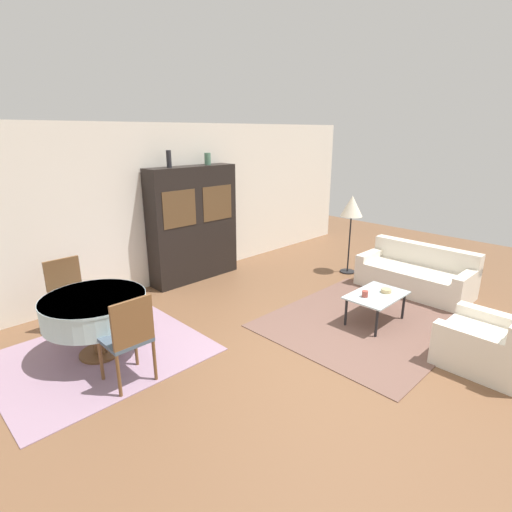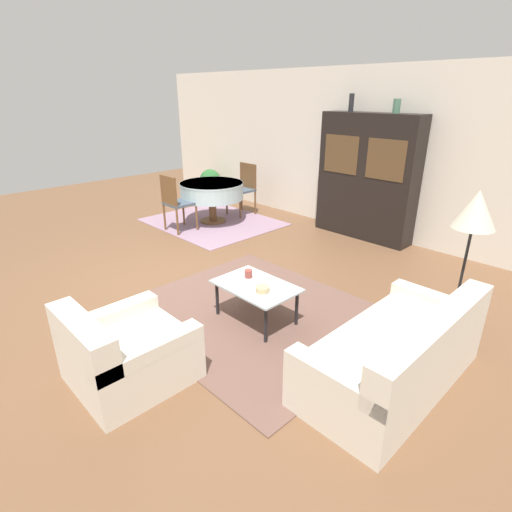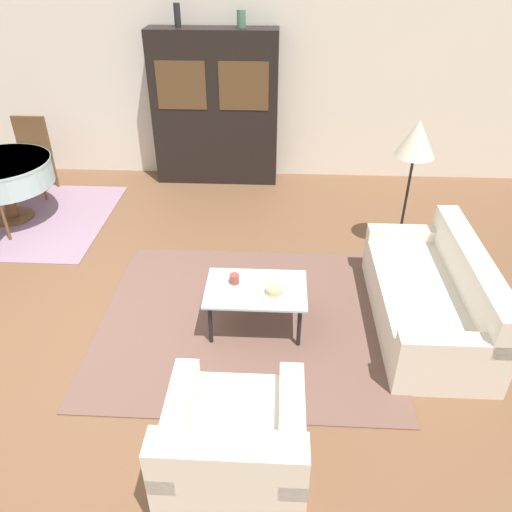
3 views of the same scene
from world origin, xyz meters
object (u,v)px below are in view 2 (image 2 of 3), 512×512
cup (248,274)px  potted_plant (210,181)px  display_cabinet (367,178)px  couch (397,356)px  coffee_table (256,289)px  floor_lamp (475,214)px  dining_chair_near (175,200)px  bowl (263,289)px  armchair (125,353)px  dining_table (212,191)px  vase_short (397,106)px  vase_tall (351,103)px  dining_chair_far (244,186)px

cup → potted_plant: potted_plant is taller
display_cabinet → couch: bearing=-53.8°
couch → display_cabinet: size_ratio=0.88×
coffee_table → floor_lamp: 2.25m
display_cabinet → dining_chair_near: bearing=-138.2°
bowl → coffee_table: bearing=159.6°
armchair → dining_chair_near: (-3.04, 2.53, 0.30)m
coffee_table → dining_chair_near: dining_chair_near is taller
couch → dining_table: 4.97m
display_cabinet → vase_short: (0.37, 0.00, 1.10)m
display_cabinet → potted_plant: display_cabinet is taller
floor_lamp → vase_tall: 3.32m
vase_short → potted_plant: bearing=-176.8°
cup → vase_short: 3.54m
coffee_table → armchair: bearing=-92.5°
display_cabinet → dining_table: 2.77m
vase_tall → vase_short: (0.78, 0.00, -0.03)m
coffee_table → potted_plant: size_ratio=1.29×
floor_lamp → vase_short: 2.73m
floor_lamp → bowl: floor_lamp is taller
armchair → vase_short: 5.03m
dining_chair_far → vase_short: (2.76, 0.53, 1.53)m
vase_tall → dining_chair_near: bearing=-132.7°
dining_table → coffee_table: bearing=-31.1°
armchair → potted_plant: bearing=135.4°
cup → potted_plant: (-4.38, 2.90, -0.07)m
couch → cup: size_ratio=20.48×
dining_chair_near → dining_chair_far: (0.00, 1.61, 0.00)m
armchair → bowl: 1.44m
couch → vase_tall: (-2.67, 3.08, 1.86)m
couch → floor_lamp: bearing=0.9°
dining_table → potted_plant: 1.84m
armchair → couch: bearing=44.9°
armchair → coffee_table: size_ratio=1.06×
dining_chair_near → vase_short: vase_short is taller
dining_chair_near → vase_short: 3.81m
dining_table → dining_chair_far: size_ratio=1.18×
dining_table → dining_chair_near: size_ratio=1.18×
coffee_table → dining_chair_far: dining_chair_far is taller
armchair → display_cabinet: (-0.65, 4.68, 0.73)m
display_cabinet → dining_chair_near: display_cabinet is taller
dining_chair_near → dining_chair_far: same height
coffee_table → bowl: bowl is taller
vase_tall → floor_lamp: bearing=-33.9°
dining_chair_far → cup: dining_chair_far is taller
dining_chair_near → cup: bearing=-18.9°
cup → dining_chair_near: bearing=161.1°
dining_chair_near → floor_lamp: 4.69m
floor_lamp → bowl: size_ratio=10.29×
dining_chair_far → cup: 3.91m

